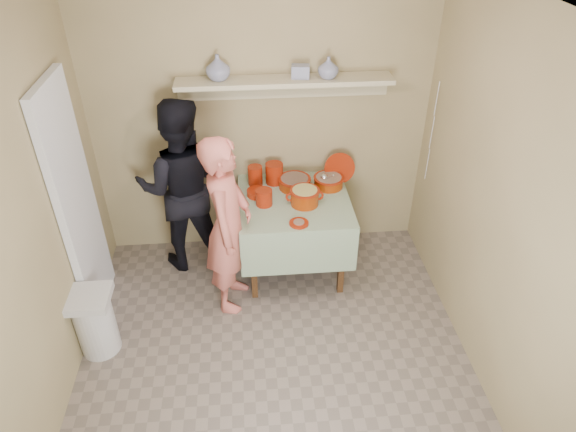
{
  "coord_description": "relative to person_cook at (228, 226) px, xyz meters",
  "views": [
    {
      "loc": [
        -0.14,
        -2.47,
        3.18
      ],
      "look_at": [
        0.15,
        0.75,
        0.95
      ],
      "focal_mm": 32.0,
      "sensor_mm": 36.0,
      "label": 1
    }
  ],
  "objects": [
    {
      "name": "ground",
      "position": [
        0.32,
        -0.89,
        -0.78
      ],
      "size": [
        3.5,
        3.5,
        0.0
      ],
      "primitive_type": "plane",
      "color": "#75675C",
      "rests_on": "ground"
    },
    {
      "name": "tile_panel",
      "position": [
        -1.14,
        0.06,
        0.22
      ],
      "size": [
        0.06,
        0.7,
        2.0
      ],
      "primitive_type": "cube",
      "color": "silver",
      "rests_on": "ground"
    },
    {
      "name": "plate_stack_a",
      "position": [
        0.24,
        0.67,
        0.07
      ],
      "size": [
        0.13,
        0.13,
        0.18
      ],
      "primitive_type": "cylinder",
      "color": "maroon",
      "rests_on": "serving_table"
    },
    {
      "name": "plate_stack_b",
      "position": [
        0.42,
        0.68,
        0.07
      ],
      "size": [
        0.16,
        0.16,
        0.19
      ],
      "primitive_type": "cylinder",
      "color": "maroon",
      "rests_on": "serving_table"
    },
    {
      "name": "bowl_stack",
      "position": [
        0.3,
        0.32,
        0.05
      ],
      "size": [
        0.14,
        0.14,
        0.14
      ],
      "primitive_type": "cylinder",
      "color": "maroon",
      "rests_on": "serving_table"
    },
    {
      "name": "empty_bowl",
      "position": [
        0.25,
        0.48,
        0.0
      ],
      "size": [
        0.18,
        0.18,
        0.05
      ],
      "primitive_type": "cylinder",
      "color": "maroon",
      "rests_on": "serving_table"
    },
    {
      "name": "propped_lid",
      "position": [
        1.02,
        0.68,
        0.1
      ],
      "size": [
        0.29,
        0.13,
        0.27
      ],
      "primitive_type": "cylinder",
      "rotation": [
        1.2,
        0.0,
        0.04
      ],
      "color": "maroon",
      "rests_on": "serving_table"
    },
    {
      "name": "vase_right",
      "position": [
        0.87,
        0.71,
        1.02
      ],
      "size": [
        0.21,
        0.21,
        0.18
      ],
      "primitive_type": "imported",
      "rotation": [
        0.0,
        0.0,
        -0.32
      ],
      "color": "navy",
      "rests_on": "wall_shelf"
    },
    {
      "name": "vase_left",
      "position": [
        -0.02,
        0.75,
        1.04
      ],
      "size": [
        0.26,
        0.26,
        0.21
      ],
      "primitive_type": "imported",
      "rotation": [
        0.0,
        0.0,
        0.37
      ],
      "color": "navy",
      "rests_on": "wall_shelf"
    },
    {
      "name": "ceramic_box",
      "position": [
        0.65,
        0.74,
        0.99
      ],
      "size": [
        0.16,
        0.12,
        0.1
      ],
      "primitive_type": "cube",
      "rotation": [
        0.0,
        0.0,
        -0.12
      ],
      "color": "navy",
      "rests_on": "wall_shelf"
    },
    {
      "name": "person_cook",
      "position": [
        0.0,
        0.0,
        0.0
      ],
      "size": [
        0.47,
        0.63,
        1.57
      ],
      "primitive_type": "imported",
      "rotation": [
        0.0,
        0.0,
        1.39
      ],
      "color": "#CE6559",
      "rests_on": "ground"
    },
    {
      "name": "person_helper",
      "position": [
        -0.41,
        0.58,
        0.04
      ],
      "size": [
        0.8,
        0.63,
        1.64
      ],
      "primitive_type": "imported",
      "rotation": [
        0.0,
        0.0,
        -3.13
      ],
      "color": "black",
      "rests_on": "ground"
    },
    {
      "name": "room_shell",
      "position": [
        0.32,
        -0.89,
        0.83
      ],
      "size": [
        3.04,
        3.54,
        2.62
      ],
      "color": "tan",
      "rests_on": "ground"
    },
    {
      "name": "serving_table",
      "position": [
        0.57,
        0.39,
        -0.14
      ],
      "size": [
        0.97,
        0.97,
        0.76
      ],
      "color": "#4C2D16",
      "rests_on": "ground"
    },
    {
      "name": "cazuela_meat_a",
      "position": [
        0.59,
        0.58,
        0.04
      ],
      "size": [
        0.3,
        0.3,
        0.1
      ],
      "color": "#731E01",
      "rests_on": "serving_table"
    },
    {
      "name": "cazuela_meat_b",
      "position": [
        0.9,
        0.57,
        0.04
      ],
      "size": [
        0.28,
        0.28,
        0.1
      ],
      "color": "#731E01",
      "rests_on": "serving_table"
    },
    {
      "name": "ladle",
      "position": [
        0.86,
        0.55,
        0.09
      ],
      "size": [
        0.08,
        0.26,
        0.19
      ],
      "color": "silver",
      "rests_on": "cazuela_meat_b"
    },
    {
      "name": "cazuela_rice",
      "position": [
        0.65,
        0.3,
        0.06
      ],
      "size": [
        0.33,
        0.25,
        0.14
      ],
      "color": "#731E01",
      "rests_on": "serving_table"
    },
    {
      "name": "front_plate",
      "position": [
        0.57,
        0.01,
        -0.01
      ],
      "size": [
        0.16,
        0.16,
        0.03
      ],
      "color": "maroon",
      "rests_on": "serving_table"
    },
    {
      "name": "wall_shelf",
      "position": [
        0.52,
        0.76,
        0.89
      ],
      "size": [
        1.8,
        0.25,
        0.21
      ],
      "color": "#BFB48E",
      "rests_on": "room_shell"
    },
    {
      "name": "trash_bin",
      "position": [
        -1.05,
        -0.48,
        -0.5
      ],
      "size": [
        0.32,
        0.32,
        0.56
      ],
      "color": "silver",
      "rests_on": "ground"
    },
    {
      "name": "electrical_cord",
      "position": [
        1.79,
        0.59,
        0.47
      ],
      "size": [
        0.01,
        0.05,
        0.9
      ],
      "color": "silver",
      "rests_on": "wall_shelf"
    }
  ]
}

